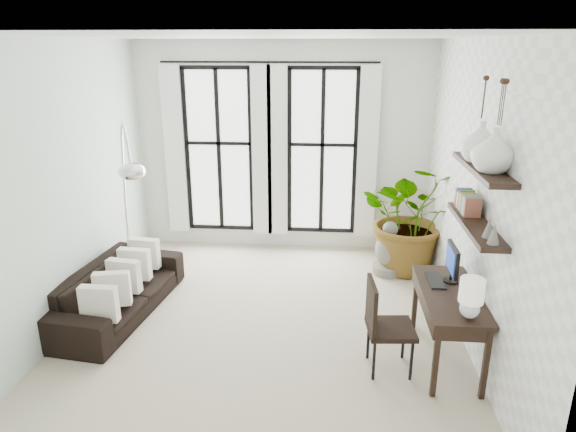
# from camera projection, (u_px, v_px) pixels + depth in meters

# --- Properties ---
(floor) EXTENTS (5.00, 5.00, 0.00)m
(floor) POSITION_uv_depth(u_px,v_px,m) (265.00, 324.00, 6.04)
(floor) COLOR #B7AE91
(floor) RESTS_ON ground
(ceiling) EXTENTS (5.00, 5.00, 0.00)m
(ceiling) POSITION_uv_depth(u_px,v_px,m) (260.00, 36.00, 5.02)
(ceiling) COLOR white
(ceiling) RESTS_ON wall_back
(wall_left) EXTENTS (0.00, 5.00, 5.00)m
(wall_left) POSITION_uv_depth(u_px,v_px,m) (62.00, 189.00, 5.71)
(wall_left) COLOR silver
(wall_left) RESTS_ON floor
(wall_right) EXTENTS (0.00, 5.00, 5.00)m
(wall_right) POSITION_uv_depth(u_px,v_px,m) (476.00, 198.00, 5.36)
(wall_right) COLOR white
(wall_right) RESTS_ON floor
(wall_back) EXTENTS (4.50, 0.00, 4.50)m
(wall_back) POSITION_uv_depth(u_px,v_px,m) (283.00, 148.00, 7.89)
(wall_back) COLOR white
(wall_back) RESTS_ON floor
(windows) EXTENTS (3.26, 0.13, 2.65)m
(windows) POSITION_uv_depth(u_px,v_px,m) (270.00, 152.00, 7.86)
(windows) COLOR white
(windows) RESTS_ON wall_back
(wall_shelves) EXTENTS (0.25, 1.30, 0.60)m
(wall_shelves) POSITION_uv_depth(u_px,v_px,m) (477.00, 201.00, 4.83)
(wall_shelves) COLOR black
(wall_shelves) RESTS_ON wall_right
(sofa) EXTENTS (1.08, 2.17, 0.61)m
(sofa) POSITION_uv_depth(u_px,v_px,m) (118.00, 290.00, 6.20)
(sofa) COLOR black
(sofa) RESTS_ON floor
(throw_pillows) EXTENTS (0.40, 1.52, 0.40)m
(throw_pillows) POSITION_uv_depth(u_px,v_px,m) (124.00, 276.00, 6.13)
(throw_pillows) COLOR silver
(throw_pillows) RESTS_ON sofa
(plant) EXTENTS (1.52, 1.33, 1.63)m
(plant) POSITION_uv_depth(u_px,v_px,m) (412.00, 217.00, 7.23)
(plant) COLOR #2D7228
(plant) RESTS_ON floor
(desk) EXTENTS (0.56, 1.32, 1.17)m
(desk) POSITION_uv_depth(u_px,v_px,m) (451.00, 299.00, 5.08)
(desk) COLOR black
(desk) RESTS_ON floor
(desk_chair) EXTENTS (0.49, 0.49, 0.96)m
(desk_chair) POSITION_uv_depth(u_px,v_px,m) (382.00, 321.00, 5.04)
(desk_chair) COLOR black
(desk_chair) RESTS_ON floor
(arc_lamp) EXTENTS (0.73, 0.99, 2.30)m
(arc_lamp) POSITION_uv_depth(u_px,v_px,m) (126.00, 166.00, 6.08)
(arc_lamp) COLOR silver
(arc_lamp) RESTS_ON floor
(buddha) EXTENTS (0.43, 0.43, 0.78)m
(buddha) POSITION_uv_depth(u_px,v_px,m) (389.00, 252.00, 7.27)
(buddha) COLOR slate
(buddha) RESTS_ON floor
(vase_a) EXTENTS (0.37, 0.37, 0.38)m
(vase_a) POSITION_uv_depth(u_px,v_px,m) (493.00, 150.00, 4.39)
(vase_a) COLOR white
(vase_a) RESTS_ON shelf_upper
(vase_b) EXTENTS (0.37, 0.37, 0.38)m
(vase_b) POSITION_uv_depth(u_px,v_px,m) (481.00, 142.00, 4.76)
(vase_b) COLOR white
(vase_b) RESTS_ON shelf_upper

